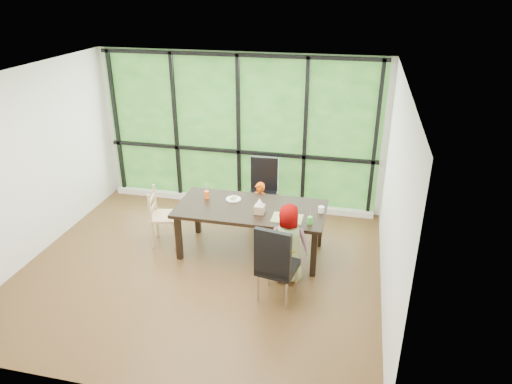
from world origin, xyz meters
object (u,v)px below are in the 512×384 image
dining_table (251,230)px  child_older (288,244)px  chair_window_leather (263,192)px  child_toddler (260,208)px  tissue_box (260,209)px  plate_near (288,219)px  green_cup (310,220)px  plate_far (233,199)px  chair_interior_leather (278,262)px  chair_end_beech (165,216)px  white_mug (321,210)px  orange_cup (207,195)px

dining_table → child_older: child_older is taller
chair_window_leather → child_toddler: size_ratio=1.23×
dining_table → tissue_box: tissue_box is taller
tissue_box → plate_near: bearing=-13.1°
green_cup → plate_far: bearing=157.1°
chair_interior_leather → plate_far: (-0.90, 1.20, 0.22)m
chair_window_leather → green_cup: (0.94, -1.34, 0.26)m
child_older → child_toddler: bearing=-67.8°
chair_end_beech → plate_far: 1.11m
green_cup → white_mug: bearing=73.0°
chair_window_leather → child_toddler: chair_window_leather is taller
child_older → orange_cup: size_ratio=9.49×
chair_end_beech → child_older: bearing=-117.8°
chair_end_beech → child_older: child_older is taller
chair_end_beech → orange_cup: size_ratio=7.63×
child_older → plate_far: child_older is taller
orange_cup → dining_table: bearing=-12.2°
dining_table → plate_far: size_ratio=9.42×
chair_window_leather → plate_far: (-0.27, -0.83, 0.22)m
child_toddler → plate_far: bearing=-106.9°
chair_interior_leather → green_cup: (0.31, 0.69, 0.26)m
child_toddler → orange_cup: (-0.72, -0.45, 0.37)m
dining_table → chair_end_beech: bearing=-179.8°
child_toddler → plate_near: bearing=-34.7°
chair_window_leather → chair_end_beech: (-1.32, -1.03, -0.09)m
chair_interior_leather → child_toddler: (-0.59, 1.61, -0.10)m
chair_window_leather → plate_near: bearing=-66.5°
child_toddler → plate_far: (-0.32, -0.41, 0.32)m
chair_window_leather → tissue_box: (0.21, -1.17, 0.27)m
plate_near → chair_window_leather: bearing=116.4°
green_cup → chair_end_beech: bearing=172.3°
chair_window_leather → child_toddler: (0.04, -0.42, -0.10)m
plate_far → dining_table: bearing=-32.4°
plate_far → child_older: bearing=-38.9°
dining_table → chair_window_leather: bearing=92.4°
plate_near → white_mug: bearing=36.8°
tissue_box → white_mug: bearing=14.2°
dining_table → chair_interior_leather: bearing=-59.7°
child_older → green_cup: child_older is taller
dining_table → chair_end_beech: (-1.36, -0.00, 0.08)m
white_mug → dining_table: bearing=-176.1°
chair_window_leather → plate_near: (0.63, -1.27, 0.22)m
plate_near → plate_far: bearing=153.8°
chair_end_beech → orange_cup: (0.64, 0.16, 0.36)m
child_toddler → plate_far: child_toddler is taller
child_toddler → plate_near: child_toddler is taller
chair_end_beech → orange_cup: 0.75m
orange_cup → white_mug: size_ratio=1.33×
child_toddler → orange_cup: 0.93m
plate_far → green_cup: (1.21, -0.51, 0.05)m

